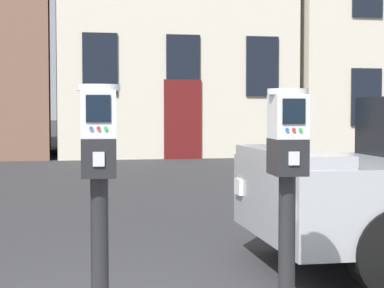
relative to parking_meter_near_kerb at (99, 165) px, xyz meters
The scene contains 2 objects.
parking_meter_near_kerb is the anchor object (origin of this frame).
parking_meter_twin_adjacent 0.99m from the parking_meter_near_kerb, ahead, with size 0.23×0.26×1.28m.
Camera 1 is at (-0.33, -3.57, 1.31)m, focal length 62.92 mm.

